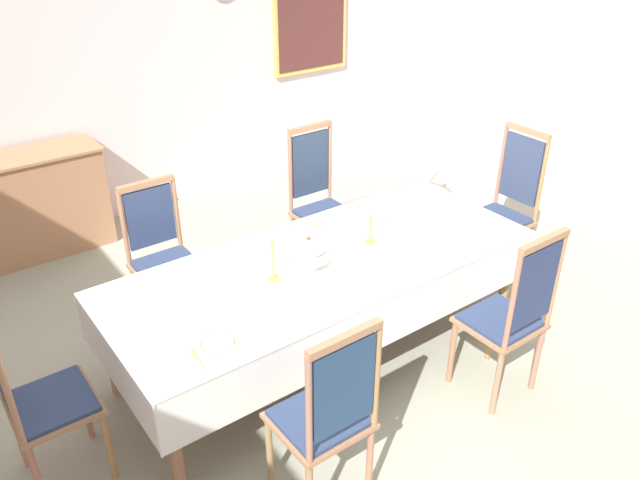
# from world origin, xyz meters

# --- Properties ---
(ground) EXTENTS (7.53, 5.78, 0.04)m
(ground) POSITION_xyz_m (0.00, 0.00, -0.02)
(ground) COLOR #989B88
(back_wall) EXTENTS (7.53, 0.08, 3.32)m
(back_wall) POSITION_xyz_m (0.00, 2.93, 1.66)
(back_wall) COLOR beige
(back_wall) RESTS_ON ground
(dining_table) EXTENTS (2.79, 1.12, 0.74)m
(dining_table) POSITION_xyz_m (0.00, 0.02, 0.67)
(dining_table) COLOR #A06B4A
(dining_table) RESTS_ON ground
(tablecloth) EXTENTS (2.81, 1.14, 0.35)m
(tablecloth) POSITION_xyz_m (0.00, 0.02, 0.66)
(tablecloth) COLOR white
(tablecloth) RESTS_ON dining_table
(chair_south_a) EXTENTS (0.44, 0.42, 1.15)m
(chair_south_a) POSITION_xyz_m (-0.70, -0.95, 0.59)
(chair_south_a) COLOR #9B7A4F
(chair_south_a) RESTS_ON ground
(chair_north_a) EXTENTS (0.44, 0.42, 1.09)m
(chair_north_a) POSITION_xyz_m (-0.70, 0.98, 0.57)
(chair_north_a) COLOR #AB7851
(chair_north_a) RESTS_ON ground
(chair_south_b) EXTENTS (0.44, 0.42, 1.17)m
(chair_south_b) POSITION_xyz_m (0.67, -0.95, 0.60)
(chair_south_b) COLOR #A4694A
(chair_south_b) RESTS_ON ground
(chair_north_b) EXTENTS (0.44, 0.42, 1.21)m
(chair_north_b) POSITION_xyz_m (0.67, 0.99, 0.61)
(chair_north_b) COLOR #A06845
(chair_north_b) RESTS_ON ground
(chair_head_west) EXTENTS (0.42, 0.44, 1.08)m
(chair_head_west) POSITION_xyz_m (-1.80, 0.02, 0.57)
(chair_head_west) COLOR #AA7553
(chair_head_west) RESTS_ON ground
(chair_head_east) EXTENTS (0.42, 0.44, 1.22)m
(chair_head_east) POSITION_xyz_m (1.81, 0.02, 0.62)
(chair_head_east) COLOR #A86A52
(chair_head_east) RESTS_ON ground
(soup_tureen) EXTENTS (0.26, 0.26, 0.21)m
(soup_tureen) POSITION_xyz_m (-0.12, 0.02, 0.84)
(soup_tureen) COLOR silver
(soup_tureen) RESTS_ON tablecloth
(candlestick_west) EXTENTS (0.07, 0.07, 0.38)m
(candlestick_west) POSITION_xyz_m (-0.38, 0.02, 0.90)
(candlestick_west) COLOR gold
(candlestick_west) RESTS_ON tablecloth
(candlestick_east) EXTENTS (0.07, 0.07, 0.31)m
(candlestick_east) POSITION_xyz_m (0.38, 0.02, 0.86)
(candlestick_east) COLOR gold
(candlestick_east) RESTS_ON tablecloth
(bowl_near_left) EXTENTS (0.19, 0.19, 0.04)m
(bowl_near_left) POSITION_xyz_m (-0.97, -0.37, 0.76)
(bowl_near_left) COLOR silver
(bowl_near_left) RESTS_ON tablecloth
(bowl_near_right) EXTENTS (0.14, 0.14, 0.03)m
(bowl_near_right) POSITION_xyz_m (0.13, 0.45, 0.76)
(bowl_near_right) COLOR silver
(bowl_near_right) RESTS_ON tablecloth
(spoon_primary) EXTENTS (0.03, 0.18, 0.01)m
(spoon_primary) POSITION_xyz_m (-1.09, -0.35, 0.75)
(spoon_primary) COLOR gold
(spoon_primary) RESTS_ON tablecloth
(spoon_secondary) EXTENTS (0.06, 0.17, 0.01)m
(spoon_secondary) POSITION_xyz_m (0.22, 0.48, 0.75)
(spoon_secondary) COLOR gold
(spoon_secondary) RESTS_ON tablecloth
(sideboard) EXTENTS (1.44, 0.48, 0.90)m
(sideboard) POSITION_xyz_m (-1.28, 2.61, 0.45)
(sideboard) COLOR #A4714E
(sideboard) RESTS_ON ground
(framed_painting) EXTENTS (0.92, 0.05, 1.30)m
(framed_painting) POSITION_xyz_m (1.94, 2.87, 1.72)
(framed_painting) COLOR #D1B251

